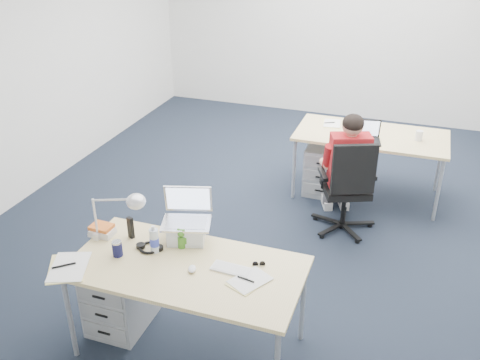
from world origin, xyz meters
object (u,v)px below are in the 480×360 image
Objects in this scene: drawer_pedestal_near at (120,294)px; headphones at (150,247)px; silver_laptop at (186,217)px; far_cup at (419,136)px; can_koozie at (117,249)px; water_bottle at (154,239)px; cordless_phone at (131,228)px; desk_far at (371,138)px; drawer_pedestal_far at (325,168)px; office_chair at (345,205)px; dark_laptop at (366,132)px; seated_person at (345,168)px; desk_lamp at (111,215)px; wireless_keyboard at (232,269)px; book_stack at (102,230)px; computer_mouse at (192,269)px; bear_figurine at (181,238)px; sunglasses at (259,264)px; desk_near at (187,271)px.

drawer_pedestal_near is 2.75× the size of headphones.
silver_laptop is 2.93m from far_cup.
can_koozie is 0.26m from water_bottle.
cordless_phone is at bearing 59.80° from drawer_pedestal_near.
drawer_pedestal_far is at bearing -172.80° from desk_far.
office_chair is 0.81m from dark_laptop.
seated_person is at bearing -103.63° from desk_far.
desk_far is 0.62m from drawer_pedestal_far.
cordless_phone is (-0.20, 0.09, 0.07)m from headphones.
desk_lamp reaches higher than dark_laptop.
drawer_pedestal_near is 0.53m from can_koozie.
desk_far is 3.00m from cordless_phone.
wireless_keyboard is (-0.59, -2.76, 0.05)m from desk_far.
dark_laptop is at bearing 56.43° from book_stack.
computer_mouse is 0.27× the size of dark_laptop.
headphones is 1.30× the size of bear_figurine.
silver_laptop is 0.15m from bear_figurine.
water_bottle is (-0.15, -0.22, -0.08)m from silver_laptop.
sunglasses reaches higher than drawer_pedestal_near.
computer_mouse is at bearing -114.95° from far_cup.
silver_laptop is at bearing 113.07° from desk_near.
headphones reaches higher than desk_near.
wireless_keyboard is at bearing 10.92° from desk_near.
headphones is 0.23m from can_koozie.
water_bottle is at bearing -7.96° from book_stack.
desk_near is 0.50m from sunglasses.
drawer_pedestal_near is 6.49× the size of computer_mouse.
cordless_phone is (-0.40, -0.11, -0.10)m from silver_laptop.
water_bottle is (-0.72, -2.68, 0.56)m from drawer_pedestal_far.
desk_lamp reaches higher than water_bottle.
desk_lamp reaches higher than bear_figurine.
can_koozie reaches higher than wireless_keyboard.
desk_near is 1.59× the size of office_chair.
desk_lamp reaches higher than cordless_phone.
wireless_keyboard is at bearing -2.51° from water_bottle.
desk_lamp is (-0.34, 0.01, 0.12)m from water_bottle.
drawer_pedestal_near is at bearing -111.06° from drawer_pedestal_far.
office_chair is at bearing 50.98° from computer_mouse.
cordless_phone is at bearing 179.29° from silver_laptop.
bear_figurine is (-1.02, -2.62, 0.12)m from desk_far.
desk_far is 3.14m from book_stack.
water_bottle reaches higher than bear_figurine.
can_koozie is at bearing -169.57° from wireless_keyboard.
drawer_pedestal_near is at bearing -125.86° from far_cup.
drawer_pedestal_far is 2.64× the size of water_bottle.
sunglasses is at bearing 0.91° from book_stack.
drawer_pedestal_far is 2.74m from wireless_keyboard.
sunglasses is 2.79m from far_cup.
drawer_pedestal_near is at bearing 132.15° from can_koozie.
book_stack is 1.21m from sunglasses.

